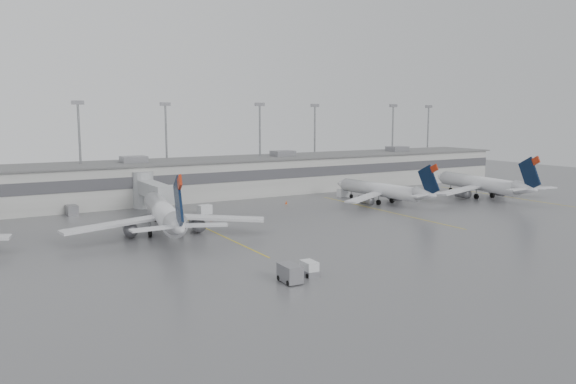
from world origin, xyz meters
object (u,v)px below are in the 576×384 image
baggage_tug (309,270)px  jet_far_right (483,184)px  jet_mid_right (384,190)px  jet_mid_left (165,213)px

baggage_tug → jet_far_right: bearing=27.9°
baggage_tug → jet_mid_right: bearing=43.6°
jet_mid_right → jet_far_right: jet_far_right is taller
jet_far_right → baggage_tug: (-63.62, -30.84, -2.51)m
jet_mid_right → baggage_tug: jet_mid_right is taller
jet_mid_left → jet_far_right: size_ratio=1.05×
jet_mid_left → baggage_tug: 29.71m
jet_far_right → baggage_tug: 70.74m
jet_far_right → jet_mid_right: bearing=176.5°
jet_mid_right → baggage_tug: bearing=-144.8°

